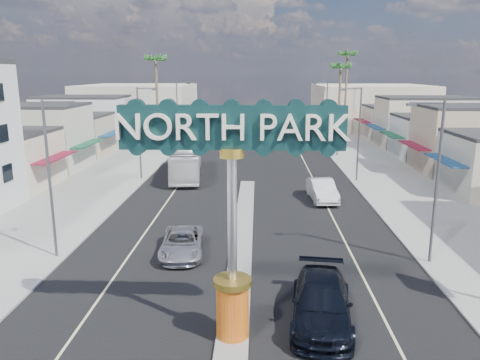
# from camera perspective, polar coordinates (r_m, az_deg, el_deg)

# --- Properties ---
(ground) EXTENTS (160.00, 160.00, 0.00)m
(ground) POSITION_cam_1_polar(r_m,az_deg,el_deg) (46.05, 0.97, -0.05)
(ground) COLOR gray
(ground) RESTS_ON ground
(road) EXTENTS (20.00, 120.00, 0.01)m
(road) POSITION_cam_1_polar(r_m,az_deg,el_deg) (46.05, 0.97, -0.04)
(road) COLOR black
(road) RESTS_ON ground
(median_island) EXTENTS (1.30, 30.00, 0.16)m
(median_island) POSITION_cam_1_polar(r_m,az_deg,el_deg) (30.67, 0.31, -6.72)
(median_island) COLOR gray
(median_island) RESTS_ON ground
(sidewalk_left) EXTENTS (8.00, 120.00, 0.12)m
(sidewalk_left) POSITION_cam_1_polar(r_m,az_deg,el_deg) (48.39, -15.84, 0.17)
(sidewalk_left) COLOR gray
(sidewalk_left) RESTS_ON ground
(sidewalk_right) EXTENTS (8.00, 120.00, 0.12)m
(sidewalk_right) POSITION_cam_1_polar(r_m,az_deg,el_deg) (47.84, 17.98, -0.12)
(sidewalk_right) COLOR gray
(sidewalk_right) RESTS_ON ground
(storefront_row_left) EXTENTS (12.00, 42.00, 6.00)m
(storefront_row_left) POSITION_cam_1_polar(r_m,az_deg,el_deg) (63.43, -21.08, 5.46)
(storefront_row_left) COLOR beige
(storefront_row_left) RESTS_ON ground
(storefront_row_right) EXTENTS (12.00, 42.00, 6.00)m
(storefront_row_right) POSITION_cam_1_polar(r_m,az_deg,el_deg) (62.71, 23.86, 5.14)
(storefront_row_right) COLOR #B7B29E
(storefront_row_right) RESTS_ON ground
(backdrop_far_left) EXTENTS (20.00, 20.00, 8.00)m
(backdrop_far_left) POSITION_cam_1_polar(r_m,az_deg,el_deg) (92.94, -12.24, 8.82)
(backdrop_far_left) COLOR #B7B29E
(backdrop_far_left) RESTS_ON ground
(backdrop_far_right) EXTENTS (20.00, 20.00, 8.00)m
(backdrop_far_right) POSITION_cam_1_polar(r_m,az_deg,el_deg) (92.49, 15.53, 8.62)
(backdrop_far_right) COLOR beige
(backdrop_far_right) RESTS_ON ground
(gateway_sign) EXTENTS (8.20, 1.50, 9.15)m
(gateway_sign) POSITION_cam_1_polar(r_m,az_deg,el_deg) (17.44, -0.98, -2.04)
(gateway_sign) COLOR red
(gateway_sign) RESTS_ON median_island
(traffic_signal_left) EXTENTS (5.09, 0.45, 6.00)m
(traffic_signal_left) POSITION_cam_1_polar(r_m,az_deg,el_deg) (60.02, -7.59, 7.06)
(traffic_signal_left) COLOR #47474C
(traffic_signal_left) RESTS_ON ground
(traffic_signal_right) EXTENTS (5.09, 0.45, 6.00)m
(traffic_signal_right) POSITION_cam_1_polar(r_m,az_deg,el_deg) (59.73, 10.20, 6.94)
(traffic_signal_right) COLOR #47474C
(traffic_signal_right) RESTS_ON ground
(streetlight_l_near) EXTENTS (2.03, 0.22, 9.00)m
(streetlight_l_near) POSITION_cam_1_polar(r_m,az_deg,el_deg) (27.85, -21.97, 0.93)
(streetlight_l_near) COLOR #47474C
(streetlight_l_near) RESTS_ON ground
(streetlight_l_mid) EXTENTS (2.03, 0.22, 9.00)m
(streetlight_l_mid) POSITION_cam_1_polar(r_m,az_deg,el_deg) (46.57, -12.03, 6.15)
(streetlight_l_mid) COLOR #47474C
(streetlight_l_mid) RESTS_ON ground
(streetlight_l_far) EXTENTS (2.03, 0.22, 9.00)m
(streetlight_l_far) POSITION_cam_1_polar(r_m,az_deg,el_deg) (68.01, -7.52, 8.43)
(streetlight_l_far) COLOR #47474C
(streetlight_l_far) RESTS_ON ground
(streetlight_r_near) EXTENTS (2.03, 0.22, 9.00)m
(streetlight_r_near) POSITION_cam_1_polar(r_m,az_deg,el_deg) (27.13, 22.62, 0.57)
(streetlight_r_near) COLOR #47474C
(streetlight_r_near) RESTS_ON ground
(streetlight_r_mid) EXTENTS (2.03, 0.22, 9.00)m
(streetlight_r_mid) POSITION_cam_1_polar(r_m,az_deg,el_deg) (46.14, 14.13, 5.98)
(streetlight_r_mid) COLOR #47474C
(streetlight_r_mid) RESTS_ON ground
(streetlight_r_far) EXTENTS (2.03, 0.22, 9.00)m
(streetlight_r_far) POSITION_cam_1_polar(r_m,az_deg,el_deg) (67.72, 10.36, 8.31)
(streetlight_r_far) COLOR #47474C
(streetlight_r_far) RESTS_ON ground
(palm_left_far) EXTENTS (2.60, 2.60, 13.10)m
(palm_left_far) POSITION_cam_1_polar(r_m,az_deg,el_deg) (66.32, -10.23, 13.79)
(palm_left_far) COLOR brown
(palm_left_far) RESTS_ON ground
(palm_right_mid) EXTENTS (2.60, 2.60, 12.10)m
(palm_right_mid) POSITION_cam_1_polar(r_m,az_deg,el_deg) (71.85, 12.17, 12.92)
(palm_right_mid) COLOR brown
(palm_right_mid) RESTS_ON ground
(palm_right_far) EXTENTS (2.60, 2.60, 14.10)m
(palm_right_far) POSITION_cam_1_polar(r_m,az_deg,el_deg) (78.13, 12.97, 14.19)
(palm_right_far) COLOR brown
(palm_right_far) RESTS_ON ground
(suv_left) EXTENTS (2.80, 5.35, 1.44)m
(suv_left) POSITION_cam_1_polar(r_m,az_deg,el_deg) (27.76, -7.07, -7.59)
(suv_left) COLOR #A9A9AD
(suv_left) RESTS_ON ground
(suv_right) EXTENTS (3.18, 6.39, 1.78)m
(suv_right) POSITION_cam_1_polar(r_m,az_deg,el_deg) (20.84, 9.89, -14.51)
(suv_right) COLOR black
(suv_right) RESTS_ON ground
(car_parked_left) EXTENTS (1.99, 4.40, 1.47)m
(car_parked_left) POSITION_cam_1_polar(r_m,az_deg,el_deg) (46.89, -5.90, 1.04)
(car_parked_left) COLOR slate
(car_parked_left) RESTS_ON ground
(car_parked_right) EXTENTS (2.25, 5.47, 1.76)m
(car_parked_right) POSITION_cam_1_polar(r_m,az_deg,el_deg) (39.38, 9.97, -1.20)
(car_parked_right) COLOR silver
(car_parked_right) RESTS_ON ground
(city_bus) EXTENTS (3.94, 11.91, 3.26)m
(city_bus) POSITION_cam_1_polar(r_m,az_deg,el_deg) (47.66, -6.55, 2.32)
(city_bus) COLOR silver
(city_bus) RESTS_ON ground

